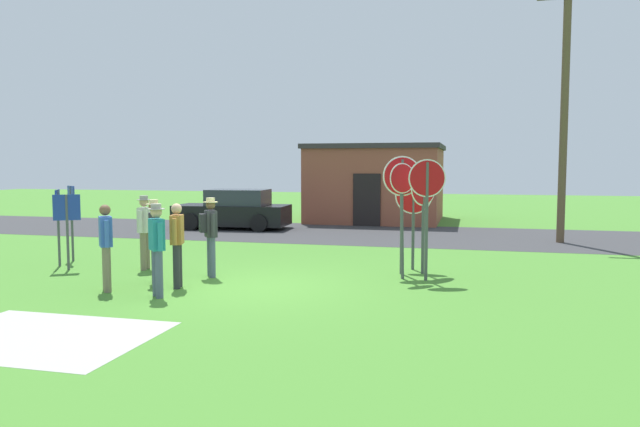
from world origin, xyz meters
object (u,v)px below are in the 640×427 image
stop_sign_leaning_left (413,206)px  info_panel_middle (67,218)px  stop_sign_rear_right (427,197)px  stop_sign_tallest (402,192)px  person_with_sunhat (106,243)px  person_in_teal (144,228)px  person_in_dark_shirt (210,231)px  info_panel_rightmost (72,209)px  parked_car_on_street (234,211)px  info_panel_leftmost (58,214)px  utility_pole (564,106)px  person_in_blue (177,240)px  person_on_left (154,236)px  person_holding_notes (157,244)px  stop_sign_center_cluster (424,200)px  stop_sign_low_front (402,202)px

stop_sign_leaning_left → info_panel_middle: bearing=-165.4°
stop_sign_rear_right → stop_sign_tallest: (-0.59, 0.64, 0.07)m
stop_sign_rear_right → person_with_sunhat: 6.54m
person_in_teal → info_panel_middle: 1.79m
person_in_dark_shirt → info_panel_rightmost: info_panel_rightmost is taller
parked_car_on_street → info_panel_rightmost: 8.35m
stop_sign_leaning_left → info_panel_leftmost: size_ratio=1.17×
stop_sign_leaning_left → person_in_teal: 6.31m
utility_pole → parked_car_on_street: utility_pole is taller
person_in_blue → parked_car_on_street: bearing=106.7°
utility_pole → person_on_left: 13.20m
stop_sign_rear_right → info_panel_leftmost: 8.76m
person_on_left → person_in_dark_shirt: size_ratio=1.00×
stop_sign_leaning_left → person_in_dark_shirt: bearing=-154.7°
info_panel_leftmost → info_panel_rightmost: info_panel_rightmost is taller
utility_pole → person_in_blue: size_ratio=4.84×
utility_pole → person_with_sunhat: (-9.58, -9.96, -3.33)m
stop_sign_rear_right → person_in_blue: bearing=-157.5°
stop_sign_tallest → person_in_teal: stop_sign_tallest is taller
info_panel_rightmost → info_panel_leftmost: bearing=-76.0°
stop_sign_leaning_left → person_on_left: size_ratio=1.24×
person_in_teal → info_panel_rightmost: 2.54m
stop_sign_rear_right → info_panel_middle: 8.25m
parked_car_on_street → person_on_left: size_ratio=2.53×
stop_sign_rear_right → stop_sign_leaning_left: 1.36m
utility_pole → person_holding_notes: utility_pole is taller
person_in_teal → person_with_sunhat: (0.56, -2.36, -0.03)m
stop_sign_center_cluster → person_holding_notes: stop_sign_center_cluster is taller
stop_sign_center_cluster → person_in_dark_shirt: (-4.49, -1.51, -0.66)m
person_holding_notes → info_panel_middle: bearing=149.3°
parked_car_on_street → person_on_left: 10.59m
stop_sign_leaning_left → info_panel_rightmost: stop_sign_leaning_left is taller
person_in_blue → info_panel_middle: bearing=160.6°
stop_sign_center_cluster → person_with_sunhat: 6.77m
person_holding_notes → info_panel_rightmost: info_panel_rightmost is taller
stop_sign_low_front → person_on_left: stop_sign_low_front is taller
stop_sign_tallest → stop_sign_leaning_left: (0.20, 0.64, -0.36)m
parked_car_on_street → stop_sign_low_front: 11.35m
stop_sign_tallest → stop_sign_center_cluster: (0.46, 0.16, -0.18)m
parked_car_on_street → stop_sign_tallest: bearing=-47.5°
stop_sign_rear_right → info_panel_leftmost: bearing=-177.5°
info_panel_middle → stop_sign_rear_right: bearing=5.3°
stop_sign_low_front → person_in_dark_shirt: size_ratio=1.43×
person_holding_notes → info_panel_leftmost: bearing=148.6°
stop_sign_low_front → person_in_blue: 4.76m
utility_pole → info_panel_middle: 14.68m
person_with_sunhat → info_panel_leftmost: bearing=141.4°
utility_pole → stop_sign_tallest: bearing=-122.4°
stop_sign_center_cluster → stop_sign_low_front: size_ratio=0.97×
stop_sign_rear_right → person_in_teal: 6.55m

